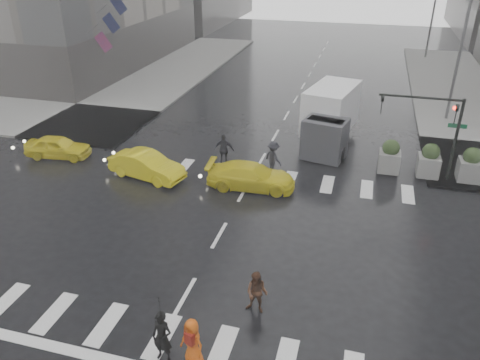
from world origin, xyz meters
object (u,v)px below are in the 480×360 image
(box_truck, at_px, (330,116))
(pedestrian_orange, at_px, (192,342))
(taxi_mid, at_px, (147,165))
(traffic_signal_pole, at_px, (438,122))
(pedestrian_brown, at_px, (257,293))
(taxi_front, at_px, (58,147))

(box_truck, bearing_deg, pedestrian_orange, -84.22)
(taxi_mid, bearing_deg, traffic_signal_pole, -62.05)
(pedestrian_brown, xyz_separation_m, pedestrian_orange, (-1.31, -2.65, 0.03))
(taxi_front, xyz_separation_m, taxi_mid, (6.13, -1.02, 0.06))
(pedestrian_orange, xyz_separation_m, taxi_mid, (-6.72, 10.96, -0.14))
(traffic_signal_pole, xyz_separation_m, taxi_mid, (-14.39, -3.75, -2.52))
(traffic_signal_pole, xyz_separation_m, pedestrian_brown, (-6.36, -12.06, -2.42))
(taxi_front, height_order, taxi_mid, taxi_mid)
(pedestrian_brown, bearing_deg, traffic_signal_pole, 67.45)
(traffic_signal_pole, height_order, taxi_mid, traffic_signal_pole)
(pedestrian_brown, distance_m, pedestrian_orange, 2.96)
(pedestrian_orange, relative_size, box_truck, 0.26)
(pedestrian_orange, bearing_deg, pedestrian_brown, 84.44)
(taxi_mid, height_order, box_truck, box_truck)
(taxi_front, bearing_deg, pedestrian_orange, -140.73)
(traffic_signal_pole, distance_m, pedestrian_brown, 13.85)
(taxi_front, relative_size, box_truck, 0.58)
(traffic_signal_pole, bearing_deg, box_truck, 148.42)
(traffic_signal_pole, height_order, pedestrian_brown, traffic_signal_pole)
(pedestrian_orange, distance_m, taxi_front, 17.57)
(traffic_signal_pole, relative_size, taxi_mid, 1.07)
(taxi_mid, bearing_deg, taxi_front, 93.85)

